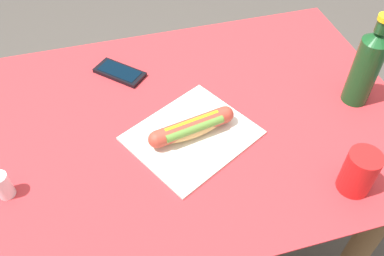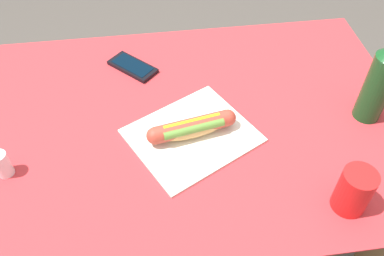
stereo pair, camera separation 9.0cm
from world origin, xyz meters
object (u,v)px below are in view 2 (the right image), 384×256
Objects in this scene: hot_dog at (192,127)px; salt_shaker at (2,164)px; soda_bottle at (380,82)px; cell_phone at (133,67)px; drinking_cup at (354,191)px.

salt_shaker is (0.43, 0.05, -0.00)m from hot_dog.
cell_phone is at bearing -24.68° from soda_bottle.
drinking_cup is at bearing 141.87° from hot_dog.
soda_bottle is 3.96× the size of salt_shaker.
hot_dog is 3.45× the size of salt_shaker.
drinking_cup reaches higher than hot_dog.
hot_dog reaches higher than cell_phone.
drinking_cup reaches higher than cell_phone.
cell_phone is 0.58× the size of soda_bottle.
soda_bottle is 0.89m from salt_shaker.
salt_shaker is at bearing 48.44° from cell_phone.
hot_dog is at bearing 115.38° from cell_phone.
soda_bottle is at bearing 155.32° from cell_phone.
soda_bottle is 0.30m from drinking_cup.
salt_shaker is (0.88, 0.07, -0.08)m from soda_bottle.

